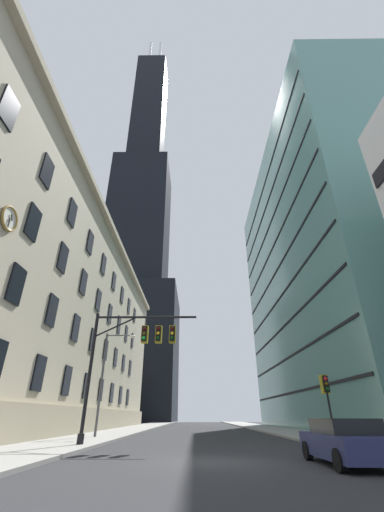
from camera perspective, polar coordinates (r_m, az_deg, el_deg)
The scene contains 8 objects.
ground_plane at distance 13.73m, azimuth 4.36°, elevation -33.43°, with size 102.00×160.00×0.10m, color #28282B.
station_building at distance 41.50m, azimuth -26.07°, elevation -10.81°, with size 16.69×56.75×22.40m.
dark_skyscraper at distance 110.77m, azimuth -9.95°, elevation 0.55°, with size 29.01×29.01×177.06m.
glass_office_midrise at distance 50.06m, azimuth 22.66°, elevation -2.46°, with size 14.34×41.59×41.06m.
traffic_signal_mast at distance 20.15m, azimuth -9.63°, elevation -15.61°, with size 6.44×0.63×7.17m.
traffic_light_near_right at distance 21.70m, azimuth 23.06°, elevation -21.12°, with size 0.40×0.63×3.56m.
street_lamppost at distance 27.34m, azimuth -15.11°, elevation -19.59°, with size 2.45×0.32×7.47m.
parked_car at distance 13.65m, azimuth 25.92°, elevation -28.00°, with size 1.91×4.32×1.43m.
Camera 1 is at (-0.74, -13.62, 1.51)m, focal length 22.07 mm.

